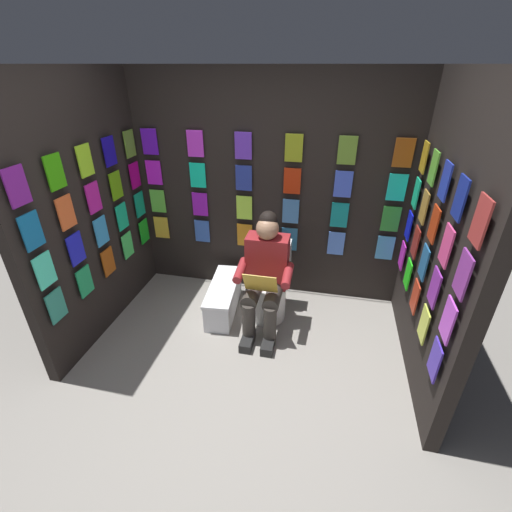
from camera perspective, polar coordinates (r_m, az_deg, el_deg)
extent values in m
plane|color=gray|center=(2.97, -5.23, -23.89)|extent=(30.00, 30.00, 0.00)
cube|color=black|center=(3.79, 2.10, 10.50)|extent=(2.96, 0.10, 2.35)
cube|color=gold|center=(4.27, -14.98, 4.47)|extent=(0.17, 0.01, 0.26)
cube|color=blue|center=(4.08, -8.67, 3.98)|extent=(0.17, 0.01, 0.26)
cube|color=orange|center=(3.94, -1.83, 3.39)|extent=(0.17, 0.01, 0.26)
cube|color=teal|center=(3.86, 5.39, 2.72)|extent=(0.17, 0.01, 0.26)
cube|color=#4D7EE9|center=(3.85, 12.77, 1.99)|extent=(0.17, 0.01, 0.26)
cube|color=#46A0D8|center=(3.90, 20.09, 1.23)|extent=(0.17, 0.01, 0.26)
cube|color=#5FC23E|center=(4.16, -15.54, 8.52)|extent=(0.17, 0.01, 0.26)
cube|color=purple|center=(3.96, -9.01, 8.23)|extent=(0.17, 0.01, 0.26)
cube|color=#ACEB3D|center=(3.82, -1.90, 7.78)|extent=(0.17, 0.01, 0.26)
cube|color=teal|center=(3.73, 5.61, 7.18)|extent=(0.17, 0.01, 0.26)
cube|color=#0E888C|center=(3.72, 13.30, 6.44)|extent=(0.17, 0.01, 0.26)
cube|color=green|center=(3.77, 20.90, 5.59)|extent=(0.17, 0.01, 0.26)
cube|color=#C21FE4|center=(4.06, -16.14, 12.79)|extent=(0.17, 0.01, 0.26)
cube|color=#10E8B5|center=(3.86, -9.38, 12.72)|extent=(0.17, 0.01, 0.26)
cube|color=#213495|center=(3.71, -1.99, 12.44)|extent=(0.17, 0.01, 0.26)
cube|color=#B5260A|center=(3.63, 5.86, 11.93)|extent=(0.17, 0.01, 0.26)
cube|color=blue|center=(3.61, 13.88, 11.18)|extent=(0.17, 0.01, 0.26)
cube|color=#19D4C6|center=(3.67, 21.78, 10.22)|extent=(0.17, 0.01, 0.26)
cube|color=#6016D6|center=(3.99, -16.78, 17.23)|extent=(0.17, 0.01, 0.26)
cube|color=#CF35E6|center=(3.79, -9.78, 17.41)|extent=(0.17, 0.01, 0.26)
cube|color=#6031C6|center=(3.64, -2.07, 17.33)|extent=(0.17, 0.01, 0.26)
cube|color=olive|center=(3.55, 6.12, 16.92)|extent=(0.17, 0.01, 0.26)
cube|color=olive|center=(3.53, 14.50, 16.16)|extent=(0.17, 0.01, 0.26)
cube|color=#944712|center=(3.59, 22.72, 15.09)|extent=(0.17, 0.01, 0.26)
cube|color=black|center=(2.98, 27.73, 1.92)|extent=(0.10, 1.79, 2.35)
cube|color=#C626BF|center=(3.80, 22.49, 0.06)|extent=(0.01, 0.17, 0.26)
cube|color=#26E21D|center=(3.49, 23.29, -2.71)|extent=(0.01, 0.17, 0.26)
cube|color=red|center=(3.19, 24.25, -5.99)|extent=(0.01, 0.17, 0.26)
cube|color=#D7E84E|center=(2.91, 25.42, -9.94)|extent=(0.01, 0.17, 0.26)
cube|color=#492FC4|center=(2.64, 26.88, -14.72)|extent=(0.01, 0.17, 0.26)
cube|color=#1018DF|center=(3.67, 23.41, 4.49)|extent=(0.01, 0.17, 0.26)
cube|color=maroon|center=(3.35, 24.34, 2.03)|extent=(0.01, 0.17, 0.26)
cube|color=#25629C|center=(3.03, 25.45, -0.94)|extent=(0.01, 0.17, 0.26)
cube|color=purple|center=(2.73, 26.82, -4.58)|extent=(0.01, 0.17, 0.26)
cube|color=#CC4CE9|center=(2.45, 28.54, -9.10)|extent=(0.01, 0.17, 0.26)
cube|color=#1AC689|center=(3.56, 24.41, 9.21)|extent=(0.01, 0.17, 0.26)
cube|color=#B28132|center=(3.23, 25.48, 7.15)|extent=(0.01, 0.17, 0.26)
cube|color=#BA3312|center=(2.90, 26.76, 4.61)|extent=(0.01, 0.17, 0.26)
cube|color=#EE448A|center=(2.59, 28.36, 1.44)|extent=(0.01, 0.17, 0.26)
cube|color=purple|center=(2.28, 30.39, -2.60)|extent=(0.01, 0.17, 0.26)
cube|color=gold|center=(3.48, 25.50, 14.19)|extent=(0.01, 0.17, 0.26)
cube|color=#5EB836|center=(3.14, 26.72, 12.60)|extent=(0.01, 0.17, 0.26)
cube|color=#2234AF|center=(2.81, 28.21, 10.61)|extent=(0.01, 0.17, 0.26)
cube|color=navy|center=(2.48, 30.08, 8.09)|extent=(0.01, 0.17, 0.26)
cube|color=#AD3533|center=(2.16, 32.48, 4.78)|extent=(0.01, 0.17, 0.26)
cube|color=black|center=(3.54, -25.38, 6.41)|extent=(0.10, 1.79, 2.35)
cube|color=teal|center=(3.23, -29.48, -6.97)|extent=(0.01, 0.17, 0.26)
cube|color=#1C9F5B|center=(3.45, -25.86, -3.71)|extent=(0.01, 0.17, 0.26)
cube|color=#AC4C12|center=(3.69, -22.72, -0.85)|extent=(0.01, 0.17, 0.26)
cube|color=#45E060|center=(3.95, -19.98, 1.65)|extent=(0.01, 0.17, 0.26)
cube|color=green|center=(4.23, -17.59, 3.83)|extent=(0.01, 0.17, 0.26)
cube|color=#45F1C5|center=(3.07, -30.90, -2.02)|extent=(0.01, 0.17, 0.26)
cube|color=#1B1FCF|center=(3.30, -27.03, 1.05)|extent=(0.01, 0.17, 0.26)
cube|color=#3499E0|center=(3.56, -23.68, 3.69)|extent=(0.01, 0.17, 0.26)
cube|color=#16C58A|center=(3.83, -20.78, 5.96)|extent=(0.01, 0.17, 0.26)
cube|color=#109773|center=(4.11, -18.25, 7.91)|extent=(0.01, 0.17, 0.26)
cube|color=#1369A7|center=(2.94, -32.45, 3.41)|extent=(0.01, 0.17, 0.26)
cube|color=orange|center=(3.18, -28.30, 6.20)|extent=(0.01, 0.17, 0.26)
cube|color=#C61F9E|center=(3.45, -24.72, 8.54)|extent=(0.01, 0.17, 0.26)
cube|color=#62A912|center=(3.73, -21.63, 10.53)|extent=(0.01, 0.17, 0.26)
cube|color=#A40972|center=(4.02, -18.95, 12.20)|extent=(0.01, 0.17, 0.26)
cube|color=#791F91|center=(2.84, -34.14, 9.28)|extent=(0.01, 0.17, 0.26)
cube|color=#38A90F|center=(3.09, -29.68, 11.69)|extent=(0.01, 0.17, 0.26)
cube|color=#A2E927|center=(3.36, -25.85, 13.68)|extent=(0.01, 0.17, 0.26)
cube|color=#1910A4|center=(3.65, -22.56, 15.32)|extent=(0.01, 0.17, 0.26)
cube|color=olive|center=(3.95, -19.71, 16.67)|extent=(0.01, 0.17, 0.26)
cylinder|color=white|center=(3.68, 1.82, -7.16)|extent=(0.38, 0.38, 0.40)
cylinder|color=white|center=(3.56, 1.87, -4.39)|extent=(0.41, 0.41, 0.02)
cube|color=white|center=(3.70, 2.65, -0.05)|extent=(0.38, 0.18, 0.36)
cylinder|color=white|center=(3.62, 2.41, -0.71)|extent=(0.39, 0.07, 0.39)
cube|color=maroon|center=(3.39, 1.86, -0.80)|extent=(0.40, 0.22, 0.52)
sphere|color=tan|center=(3.21, 1.86, 4.46)|extent=(0.21, 0.21, 0.21)
sphere|color=black|center=(3.21, 1.97, 5.79)|extent=(0.17, 0.17, 0.17)
cylinder|color=#38332D|center=(3.34, 2.86, -6.29)|extent=(0.15, 0.40, 0.15)
cylinder|color=#38332D|center=(3.37, -0.51, -5.89)|extent=(0.15, 0.40, 0.15)
cylinder|color=#38332D|center=(3.34, 2.23, -11.22)|extent=(0.12, 0.12, 0.42)
cylinder|color=#38332D|center=(3.37, -1.17, -10.77)|extent=(0.12, 0.12, 0.42)
cube|color=black|center=(3.41, 2.00, -14.01)|extent=(0.11, 0.26, 0.09)
cube|color=black|center=(3.44, -1.38, -13.54)|extent=(0.11, 0.26, 0.09)
cylinder|color=maroon|center=(3.23, 5.11, -3.14)|extent=(0.08, 0.31, 0.13)
cylinder|color=maroon|center=(3.30, -2.49, -2.30)|extent=(0.08, 0.31, 0.13)
cube|color=gold|center=(3.13, 0.70, -4.46)|extent=(0.30, 0.13, 0.23)
cube|color=silver|center=(3.81, -5.23, -6.89)|extent=(0.32, 0.80, 0.29)
cube|color=white|center=(3.72, -5.34, -4.87)|extent=(0.34, 0.83, 0.03)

